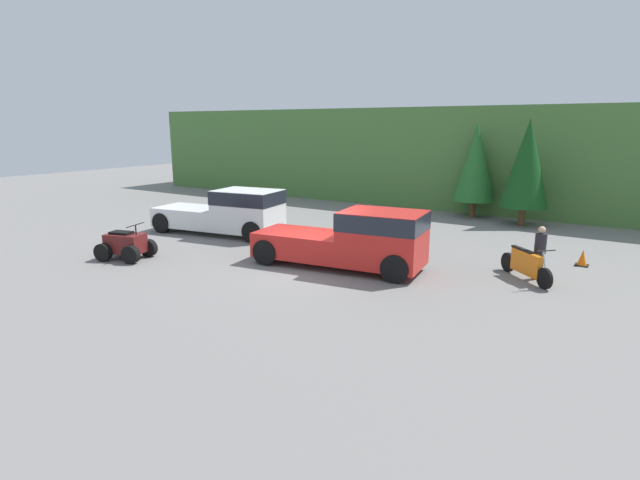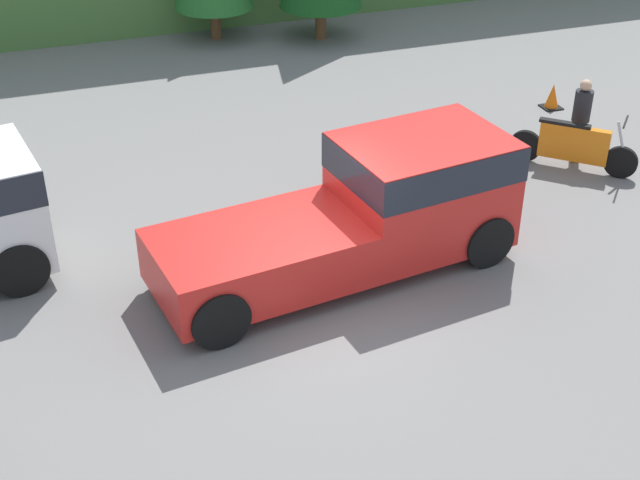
{
  "view_description": "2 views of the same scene",
  "coord_description": "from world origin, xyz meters",
  "px_view_note": "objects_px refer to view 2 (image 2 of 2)",
  "views": [
    {
      "loc": [
        8.88,
        -13.3,
        4.65
      ],
      "look_at": [
        0.15,
        0.06,
        0.95
      ],
      "focal_mm": 28.0,
      "sensor_mm": 36.0,
      "label": 1
    },
    {
      "loc": [
        -3.64,
        -10.48,
        7.77
      ],
      "look_at": [
        0.15,
        0.06,
        0.95
      ],
      "focal_mm": 50.0,
      "sensor_mm": 36.0,
      "label": 2
    }
  ],
  "objects_px": {
    "pickup_truck_red": "(372,206)",
    "rider_person": "(581,117)",
    "dirt_bike": "(573,146)",
    "traffic_cone": "(552,97)"
  },
  "relations": [
    {
      "from": "pickup_truck_red",
      "to": "traffic_cone",
      "type": "distance_m",
      "value": 7.72
    },
    {
      "from": "pickup_truck_red",
      "to": "traffic_cone",
      "type": "bearing_deg",
      "value": 28.59
    },
    {
      "from": "rider_person",
      "to": "pickup_truck_red",
      "type": "bearing_deg",
      "value": -130.05
    },
    {
      "from": "pickup_truck_red",
      "to": "rider_person",
      "type": "xyz_separation_m",
      "value": [
        5.23,
        2.13,
        -0.14
      ]
    },
    {
      "from": "pickup_truck_red",
      "to": "rider_person",
      "type": "relative_size",
      "value": 3.57
    },
    {
      "from": "pickup_truck_red",
      "to": "dirt_bike",
      "type": "relative_size",
      "value": 3.22
    },
    {
      "from": "pickup_truck_red",
      "to": "rider_person",
      "type": "distance_m",
      "value": 5.65
    },
    {
      "from": "pickup_truck_red",
      "to": "traffic_cone",
      "type": "relative_size",
      "value": 10.73
    },
    {
      "from": "rider_person",
      "to": "dirt_bike",
      "type": "bearing_deg",
      "value": -105.35
    },
    {
      "from": "dirt_bike",
      "to": "rider_person",
      "type": "relative_size",
      "value": 1.11
    }
  ]
}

